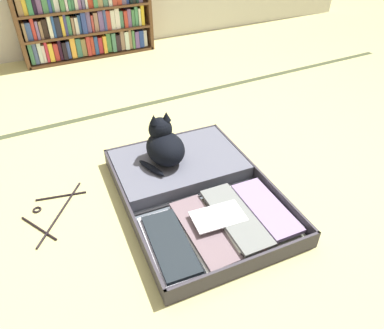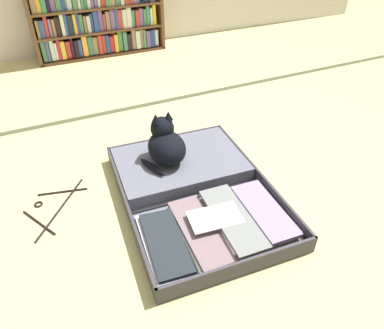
{
  "view_description": "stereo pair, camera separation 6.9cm",
  "coord_description": "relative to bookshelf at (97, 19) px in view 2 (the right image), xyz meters",
  "views": [
    {
      "loc": [
        -0.71,
        -1.16,
        1.19
      ],
      "look_at": [
        -0.08,
        0.05,
        0.17
      ],
      "focal_mm": 33.17,
      "sensor_mm": 36.0,
      "label": 1
    },
    {
      "loc": [
        -0.65,
        -1.19,
        1.19
      ],
      "look_at": [
        -0.08,
        0.05,
        0.17
      ],
      "focal_mm": 33.17,
      "sensor_mm": 36.0,
      "label": 2
    }
  ],
  "objects": [
    {
      "name": "ground_plane",
      "position": [
        0.02,
        -2.25,
        -0.32
      ],
      "size": [
        10.0,
        10.0,
        0.0
      ],
      "primitive_type": "plane",
      "color": "tan"
    },
    {
      "name": "tatami_border",
      "position": [
        0.02,
        -1.2,
        -0.32
      ],
      "size": [
        4.8,
        0.05,
        0.0
      ],
      "color": "#3E462D",
      "rests_on": "ground_plane"
    },
    {
      "name": "bookshelf",
      "position": [
        0.0,
        0.0,
        0.0
      ],
      "size": [
        1.19,
        0.27,
        0.65
      ],
      "color": "brown",
      "rests_on": "ground_plane"
    },
    {
      "name": "open_suitcase",
      "position": [
        -0.06,
        -2.21,
        -0.28
      ],
      "size": [
        0.75,
        1.01,
        0.09
      ],
      "color": "#353139",
      "rests_on": "ground_plane"
    },
    {
      "name": "black_cat",
      "position": [
        -0.12,
        -2.0,
        -0.14
      ],
      "size": [
        0.24,
        0.25,
        0.26
      ],
      "color": "black",
      "rests_on": "open_suitcase"
    },
    {
      "name": "clothes_hanger",
      "position": [
        -0.72,
        -2.03,
        -0.32
      ],
      "size": [
        0.31,
        0.36,
        0.01
      ],
      "color": "black",
      "rests_on": "ground_plane"
    }
  ]
}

